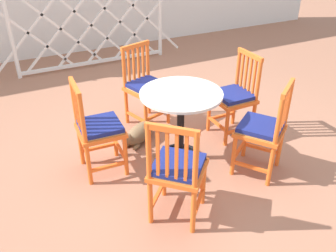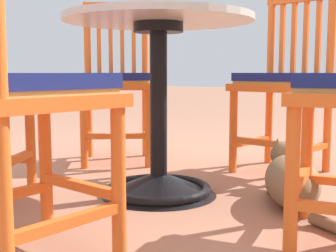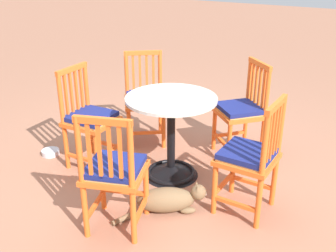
# 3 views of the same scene
# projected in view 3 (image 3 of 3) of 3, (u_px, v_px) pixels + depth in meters

# --- Properties ---
(ground_plane) EXTENTS (24.00, 24.00, 0.00)m
(ground_plane) POSITION_uv_depth(u_px,v_px,m) (161.00, 175.00, 3.57)
(ground_plane) COLOR #A36B51
(cafe_table) EXTENTS (0.76, 0.76, 0.73)m
(cafe_table) POSITION_uv_depth(u_px,v_px,m) (171.00, 146.00, 3.47)
(cafe_table) COLOR black
(cafe_table) RESTS_ON ground_plane
(orange_chair_at_corner) EXTENTS (0.57, 0.57, 0.91)m
(orange_chair_at_corner) POSITION_uv_depth(u_px,v_px,m) (241.00, 111.00, 3.77)
(orange_chair_at_corner) COLOR orange
(orange_chair_at_corner) RESTS_ON ground_plane
(orange_chair_facing_out) EXTENTS (0.56, 0.56, 0.91)m
(orange_chair_facing_out) POSITION_uv_depth(u_px,v_px,m) (145.00, 100.00, 4.05)
(orange_chair_facing_out) COLOR orange
(orange_chair_facing_out) RESTS_ON ground_plane
(orange_chair_by_planter) EXTENTS (0.40, 0.40, 0.91)m
(orange_chair_by_planter) POSITION_uv_depth(u_px,v_px,m) (89.00, 119.00, 3.59)
(orange_chair_by_planter) COLOR orange
(orange_chair_by_planter) RESTS_ON ground_plane
(orange_chair_tucked_in) EXTENTS (0.50, 0.50, 0.91)m
(orange_chair_tucked_in) POSITION_uv_depth(u_px,v_px,m) (114.00, 172.00, 2.75)
(orange_chair_tucked_in) COLOR orange
(orange_chair_tucked_in) RESTS_ON ground_plane
(orange_chair_near_fence) EXTENTS (0.42, 0.42, 0.91)m
(orange_chair_near_fence) POSITION_uv_depth(u_px,v_px,m) (250.00, 158.00, 2.93)
(orange_chair_near_fence) COLOR orange
(orange_chair_near_fence) RESTS_ON ground_plane
(tabby_cat) EXTENTS (0.54, 0.57, 0.23)m
(tabby_cat) POSITION_uv_depth(u_px,v_px,m) (171.00, 200.00, 3.06)
(tabby_cat) COLOR brown
(tabby_cat) RESTS_ON ground_plane
(pet_water_bowl) EXTENTS (0.17, 0.17, 0.05)m
(pet_water_bowl) POSITION_uv_depth(u_px,v_px,m) (51.00, 152.00, 3.92)
(pet_water_bowl) COLOR silver
(pet_water_bowl) RESTS_ON ground_plane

